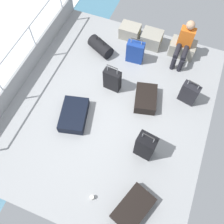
% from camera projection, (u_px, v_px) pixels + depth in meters
% --- Properties ---
extents(ground_plane, '(4.40, 5.20, 0.06)m').
position_uv_depth(ground_plane, '(110.00, 107.00, 5.58)').
color(ground_plane, '#939699').
extents(gunwale_port, '(0.06, 5.20, 0.45)m').
position_uv_depth(gunwale_port, '(23.00, 72.00, 5.73)').
color(gunwale_port, '#939699').
rests_on(gunwale_port, ground_plane).
extents(railing_port, '(0.04, 4.20, 1.02)m').
position_uv_depth(railing_port, '(15.00, 56.00, 5.24)').
color(railing_port, silver).
rests_on(railing_port, ground_plane).
extents(cargo_crate_0, '(0.54, 0.38, 0.35)m').
position_uv_depth(cargo_crate_0, '(130.00, 31.00, 6.41)').
color(cargo_crate_0, '#9E9989').
rests_on(cargo_crate_0, ground_plane).
extents(cargo_crate_1, '(0.54, 0.44, 0.38)m').
position_uv_depth(cargo_crate_1, '(151.00, 39.00, 6.27)').
color(cargo_crate_1, gray).
rests_on(cargo_crate_1, ground_plane).
extents(cargo_crate_2, '(0.65, 0.42, 0.36)m').
position_uv_depth(cargo_crate_2, '(182.00, 48.00, 6.14)').
color(cargo_crate_2, gray).
rests_on(cargo_crate_2, ground_plane).
extents(passenger_seated, '(0.34, 0.66, 1.06)m').
position_uv_depth(passenger_seated, '(184.00, 42.00, 5.73)').
color(passenger_seated, orange).
rests_on(passenger_seated, ground_plane).
extents(suitcase_0, '(0.71, 0.91, 0.22)m').
position_uv_depth(suitcase_0, '(74.00, 115.00, 5.33)').
color(suitcase_0, black).
rests_on(suitcase_0, ground_plane).
extents(suitcase_1, '(0.71, 0.89, 0.21)m').
position_uv_depth(suitcase_1, '(133.00, 208.00, 4.44)').
color(suitcase_1, black).
rests_on(suitcase_1, ground_plane).
extents(suitcase_2, '(0.61, 0.77, 0.25)m').
position_uv_depth(suitcase_2, '(146.00, 99.00, 5.51)').
color(suitcase_2, black).
rests_on(suitcase_2, ground_plane).
extents(suitcase_3, '(0.41, 0.27, 0.68)m').
position_uv_depth(suitcase_3, '(189.00, 93.00, 5.39)').
color(suitcase_3, black).
rests_on(suitcase_3, ground_plane).
extents(suitcase_4, '(0.40, 0.22, 0.77)m').
position_uv_depth(suitcase_4, '(112.00, 80.00, 5.54)').
color(suitcase_4, black).
rests_on(suitcase_4, ground_plane).
extents(suitcase_5, '(0.40, 0.31, 0.85)m').
position_uv_depth(suitcase_5, '(145.00, 146.00, 4.74)').
color(suitcase_5, black).
rests_on(suitcase_5, ground_plane).
extents(suitcase_6, '(0.42, 0.23, 0.72)m').
position_uv_depth(suitcase_6, '(135.00, 52.00, 5.93)').
color(suitcase_6, navy).
rests_on(suitcase_6, ground_plane).
extents(duffel_bag, '(0.72, 0.57, 0.47)m').
position_uv_depth(duffel_bag, '(101.00, 47.00, 6.18)').
color(duffel_bag, black).
rests_on(duffel_bag, ground_plane).
extents(paper_cup, '(0.08, 0.08, 0.10)m').
position_uv_depth(paper_cup, '(92.00, 197.00, 4.58)').
color(paper_cup, white).
rests_on(paper_cup, ground_plane).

